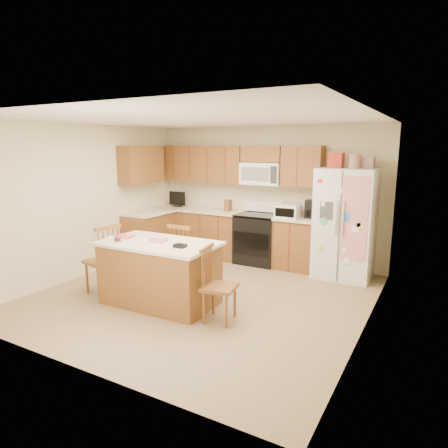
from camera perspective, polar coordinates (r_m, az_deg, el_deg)
The scene contains 9 objects.
ground at distance 5.92m, azimuth -3.01°, elevation -10.15°, with size 4.50×4.50×0.00m, color #826753.
room_shell at distance 5.57m, azimuth -3.16°, elevation 3.82°, with size 4.60×4.60×2.52m.
cabinetry at distance 7.66m, azimuth -2.17°, elevation 1.84°, with size 3.36×1.56×2.15m.
stove at distance 7.42m, azimuth 4.94°, elevation -1.96°, with size 0.76×0.65×1.13m.
refrigerator at distance 6.79m, azimuth 16.93°, elevation 0.23°, with size 0.90×0.79×2.04m.
island at distance 5.58m, azimuth -9.16°, elevation -6.85°, with size 1.61×0.96×0.96m.
windsor_chair_left at distance 6.13m, azimuth -16.78°, elevation -5.07°, with size 0.51×0.52×1.04m.
windsor_chair_back at distance 6.12m, azimuth -5.57°, elevation -4.83°, with size 0.43×0.41×1.00m.
windsor_chair_right at distance 4.96m, azimuth -0.91°, elevation -8.89°, with size 0.45×0.47×0.94m.
Camera 1 is at (2.96, -4.67, 2.14)m, focal length 32.00 mm.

